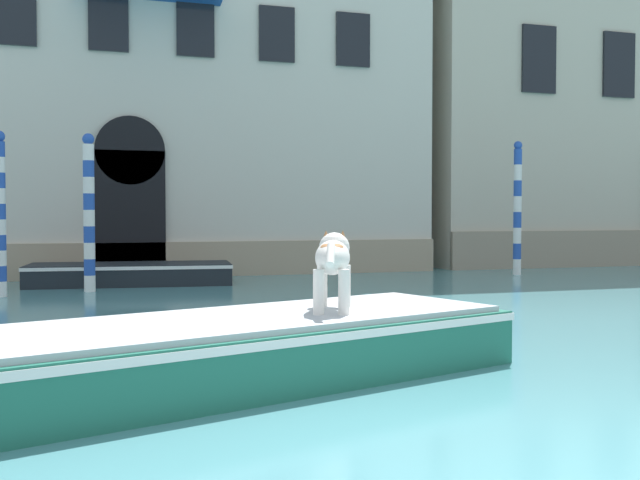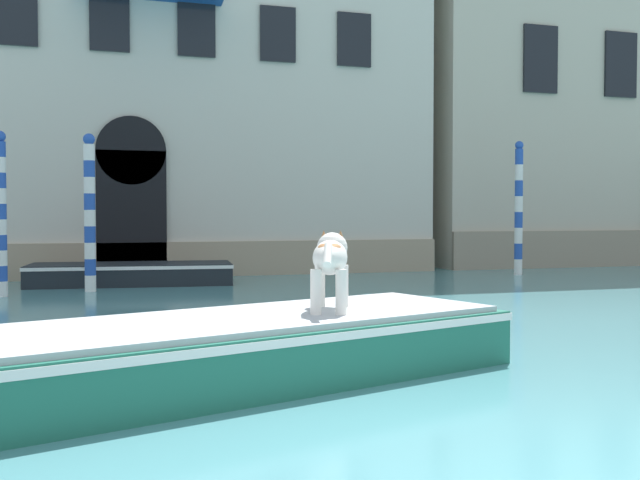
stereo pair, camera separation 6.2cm
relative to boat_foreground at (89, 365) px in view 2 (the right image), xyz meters
The scene contains 7 objects.
palazzo_right 25.08m from the boat_foreground, 42.32° to the left, with size 14.89×6.13×13.49m.
boat_foreground is the anchor object (origin of this frame).
dog_on_deck 2.78m from the boat_foreground, 16.82° to the left, with size 0.68×1.23×0.86m.
boat_moored_near_palazzo 11.57m from the boat_foreground, 85.08° to the left, with size 4.92×2.21×0.51m.
mooring_pole_0 16.10m from the boat_foreground, 44.47° to the left, with size 0.23×0.23×3.72m.
mooring_pole_2 10.18m from the boat_foreground, 89.77° to the left, with size 0.25×0.25×3.45m.
mooring_pole_3 9.82m from the boat_foreground, 100.07° to the left, with size 0.24×0.24×3.40m.
Camera 2 is at (-3.17, -3.72, 1.70)m, focal length 42.00 mm.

